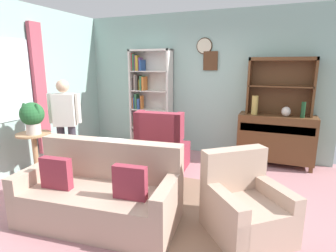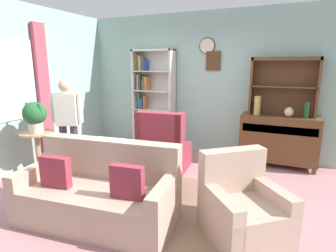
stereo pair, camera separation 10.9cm
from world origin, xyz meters
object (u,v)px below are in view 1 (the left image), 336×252
(bookshelf, at_px, (148,100))
(potted_plant_large, at_px, (32,116))
(person_reading, at_px, (65,120))
(vase_round, at_px, (286,111))
(sideboard_hutch, at_px, (281,78))
(couch_floral, at_px, (101,195))
(potted_plant_small, at_px, (67,165))
(bottle_wine, at_px, (303,110))
(coffee_table, at_px, (146,170))
(sideboard, at_px, (275,138))
(wingback_chair, at_px, (162,149))
(book_stack, at_px, (149,163))
(vase_tall, at_px, (255,105))
(armchair_floral, at_px, (245,208))
(plant_stand, at_px, (35,150))

(bookshelf, relative_size, potted_plant_large, 4.21)
(person_reading, bearing_deg, vase_round, 26.76)
(sideboard_hutch, bearing_deg, couch_floral, -122.93)
(sideboard_hutch, relative_size, potted_plant_small, 3.60)
(potted_plant_small, bearing_deg, sideboard_hutch, 31.95)
(sideboard_hutch, relative_size, bottle_wine, 4.08)
(coffee_table, bearing_deg, bookshelf, 115.73)
(vase_round, relative_size, person_reading, 0.11)
(sideboard, height_order, potted_plant_small, sideboard)
(coffee_table, bearing_deg, sideboard, 49.24)
(vase_round, distance_m, wingback_chair, 2.23)
(sideboard_hutch, bearing_deg, potted_plant_small, -148.05)
(wingback_chair, height_order, book_stack, wingback_chair)
(vase_tall, bearing_deg, sideboard_hutch, 25.89)
(couch_floral, bearing_deg, armchair_floral, 13.15)
(bookshelf, bearing_deg, book_stack, -63.37)
(vase_tall, bearing_deg, coffee_table, -124.47)
(vase_tall, relative_size, armchair_floral, 0.31)
(bookshelf, height_order, plant_stand, bookshelf)
(armchair_floral, bearing_deg, sideboard_hutch, 84.41)
(sideboard, xyz_separation_m, wingback_chair, (-1.78, -1.03, -0.13))
(vase_tall, distance_m, bottle_wine, 0.78)
(armchair_floral, bearing_deg, coffee_table, 162.92)
(potted_plant_large, height_order, potted_plant_small, potted_plant_large)
(vase_round, relative_size, book_stack, 1.03)
(book_stack, bearing_deg, vase_tall, 55.47)
(wingback_chair, xyz_separation_m, potted_plant_large, (-1.71, -1.08, 0.64))
(vase_tall, xyz_separation_m, wingback_chair, (-1.39, -0.95, -0.70))
(potted_plant_small, relative_size, coffee_table, 0.38)
(wingback_chair, distance_m, potted_plant_large, 2.12)
(sideboard_hutch, bearing_deg, potted_plant_large, -147.64)
(plant_stand, bearing_deg, bookshelf, 66.27)
(sideboard, relative_size, armchair_floral, 1.20)
(armchair_floral, xyz_separation_m, plant_stand, (-3.31, 0.27, 0.16))
(armchair_floral, bearing_deg, vase_round, 80.76)
(potted_plant_small, height_order, coffee_table, coffee_table)
(potted_plant_small, relative_size, book_stack, 1.85)
(sideboard_hutch, xyz_separation_m, vase_round, (0.13, -0.18, -0.55))
(wingback_chair, relative_size, potted_plant_large, 2.11)
(vase_tall, bearing_deg, wingback_chair, -145.71)
(potted_plant_large, bearing_deg, vase_tall, 33.12)
(vase_round, relative_size, plant_stand, 0.23)
(sideboard_hutch, distance_m, potted_plant_small, 3.94)
(bottle_wine, bearing_deg, couch_floral, -130.22)
(bookshelf, xyz_separation_m, sideboard_hutch, (2.60, 0.02, 0.51))
(armchair_floral, xyz_separation_m, person_reading, (-2.95, 0.60, 0.62))
(coffee_table, xyz_separation_m, book_stack, (0.02, 0.04, 0.09))
(sideboard_hutch, relative_size, armchair_floral, 1.02)
(bookshelf, relative_size, book_stack, 12.72)
(vase_round, bearing_deg, sideboard_hutch, 126.48)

